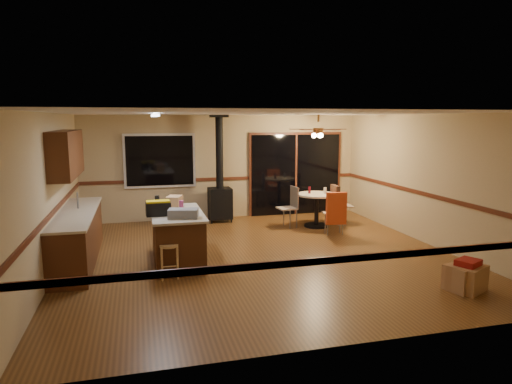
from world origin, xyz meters
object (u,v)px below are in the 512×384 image
object	(u,v)px
box_corner_a	(467,278)
wood_stove	(220,192)
kitchen_island	(177,237)
box_corner_b	(463,278)
blue_bucket	(191,264)
toolbox_black	(158,209)
bar_stool	(169,261)
dining_table	(317,204)
box_under_window	(175,216)
toolbox_grey	(183,213)
chair_left	(291,202)
chair_near	(336,208)
chair_right	(336,200)

from	to	relation	value
box_corner_a	wood_stove	bearing A→B (deg)	116.28
kitchen_island	box_corner_b	world-z (taller)	kitchen_island
wood_stove	blue_bucket	xyz separation A→B (m)	(-1.13, -3.59, -0.60)
toolbox_black	bar_stool	world-z (taller)	toolbox_black
wood_stove	box_corner_b	size ratio (longest dim) A/B	5.48
toolbox_black	dining_table	xyz separation A→B (m)	(3.72, 2.14, -0.48)
dining_table	box_corner_b	distance (m)	4.38
box_corner_b	box_under_window	bearing A→B (deg)	124.87
box_under_window	kitchen_island	bearing A→B (deg)	-93.73
dining_table	box_corner_b	bearing A→B (deg)	-82.66
toolbox_grey	chair_left	xyz separation A→B (m)	(2.74, 2.54, -0.39)
chair_near	box_corner_b	size ratio (longest dim) A/B	1.52
box_under_window	chair_right	bearing A→B (deg)	-14.94
chair_left	chair_right	bearing A→B (deg)	-2.26
toolbox_black	chair_left	xyz separation A→B (m)	(3.12, 2.25, -0.42)
kitchen_island	blue_bucket	bearing A→B (deg)	-72.34
toolbox_grey	dining_table	xyz separation A→B (m)	(3.33, 2.43, -0.44)
toolbox_grey	box_corner_b	bearing A→B (deg)	-26.11
kitchen_island	chair_right	world-z (taller)	chair_right
box_under_window	box_corner_b	size ratio (longest dim) A/B	1.15
blue_bucket	chair_near	distance (m)	3.70
box_under_window	chair_near	bearing A→B (deg)	-30.61
kitchen_island	bar_stool	world-z (taller)	kitchen_island
kitchen_island	toolbox_black	xyz separation A→B (m)	(-0.32, -0.20, 0.56)
chair_left	box_corner_a	xyz separation A→B (m)	(1.20, -4.47, -0.40)
wood_stove	box_corner_a	world-z (taller)	wood_stove
kitchen_island	blue_bucket	size ratio (longest dim) A/B	5.47
dining_table	chair_left	distance (m)	0.61
kitchen_island	bar_stool	distance (m)	0.81
wood_stove	box_under_window	world-z (taller)	wood_stove
toolbox_black	chair_near	bearing A→B (deg)	18.29
box_corner_b	blue_bucket	bearing A→B (deg)	153.86
chair_near	chair_right	distance (m)	1.05
bar_stool	blue_bucket	xyz separation A→B (m)	(0.37, 0.23, -0.15)
dining_table	box_corner_a	xyz separation A→B (m)	(0.61, -4.36, -0.34)
dining_table	box_under_window	bearing A→B (deg)	161.66
kitchen_island	dining_table	xyz separation A→B (m)	(3.40, 1.94, 0.08)
blue_bucket	chair_left	xyz separation A→B (m)	(2.63, 2.59, 0.46)
toolbox_black	box_corner_a	size ratio (longest dim) A/B	0.81
toolbox_black	bar_stool	distance (m)	0.94
toolbox_grey	toolbox_black	bearing A→B (deg)	143.18
chair_left	box_under_window	distance (m)	2.80
bar_stool	box_under_window	xyz separation A→B (m)	(0.39, 3.76, -0.06)
toolbox_grey	chair_right	bearing A→B (deg)	32.95
toolbox_grey	dining_table	world-z (taller)	toolbox_grey
blue_bucket	chair_near	bearing A→B (deg)	25.71
dining_table	toolbox_grey	bearing A→B (deg)	-143.93
wood_stove	toolbox_grey	xyz separation A→B (m)	(-1.23, -3.54, 0.25)
wood_stove	chair_right	world-z (taller)	wood_stove
bar_stool	blue_bucket	world-z (taller)	bar_stool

